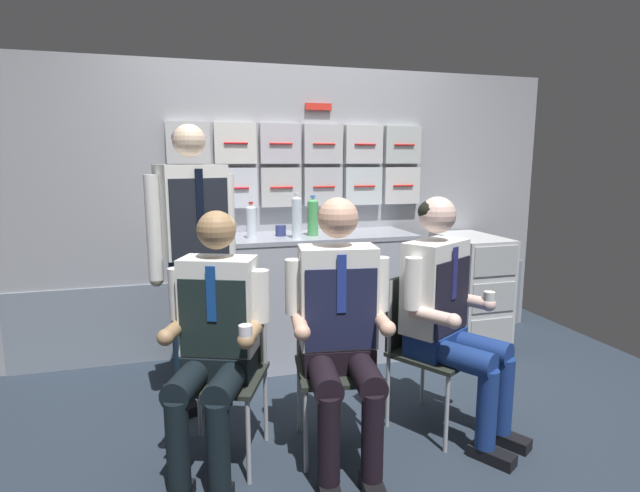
% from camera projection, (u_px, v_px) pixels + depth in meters
% --- Properties ---
extents(ground, '(4.80, 4.80, 0.04)m').
position_uv_depth(ground, '(355.00, 437.00, 2.69)').
color(ground, '#252E3A').
extents(galley_bulkhead, '(4.20, 0.14, 2.15)m').
position_uv_depth(galley_bulkhead, '(296.00, 212.00, 3.81)').
color(galley_bulkhead, '#9A9CA3').
rests_on(galley_bulkhead, ground).
extents(galley_counter, '(1.65, 0.53, 0.93)m').
position_uv_depth(galley_counter, '(301.00, 298.00, 3.63)').
color(galley_counter, '#A4A7B5').
rests_on(galley_counter, ground).
extents(service_trolley, '(0.40, 0.65, 0.88)m').
position_uv_depth(service_trolley, '(469.00, 287.00, 3.91)').
color(service_trolley, black).
rests_on(service_trolley, ground).
extents(folding_chair_left, '(0.52, 0.52, 0.83)m').
position_uv_depth(folding_chair_left, '(226.00, 353.00, 2.48)').
color(folding_chair_left, '#A8AAAF').
rests_on(folding_chair_left, ground).
extents(crew_member_left, '(0.54, 0.66, 1.23)m').
position_uv_depth(crew_member_left, '(214.00, 333.00, 2.29)').
color(crew_member_left, black).
rests_on(crew_member_left, ground).
extents(folding_chair_right, '(0.45, 0.46, 0.83)m').
position_uv_depth(folding_chair_right, '(335.00, 346.00, 2.56)').
color(folding_chair_right, '#A8AAAF').
rests_on(folding_chair_right, ground).
extents(crew_member_right, '(0.52, 0.67, 1.29)m').
position_uv_depth(crew_member_right, '(340.00, 319.00, 2.38)').
color(crew_member_right, black).
rests_on(crew_member_right, ground).
extents(folding_chair_by_counter, '(0.55, 0.55, 0.83)m').
position_uv_depth(folding_chair_by_counter, '(420.00, 334.00, 2.75)').
color(folding_chair_by_counter, '#A8AAAF').
rests_on(folding_chair_by_counter, ground).
extents(crew_member_by_counter, '(0.61, 0.70, 1.28)m').
position_uv_depth(crew_member_by_counter, '(448.00, 306.00, 2.61)').
color(crew_member_by_counter, black).
rests_on(crew_member_by_counter, ground).
extents(crew_member_standing, '(0.50, 0.36, 1.66)m').
position_uv_depth(crew_member_standing, '(194.00, 244.00, 2.86)').
color(crew_member_standing, black).
rests_on(crew_member_standing, ground).
extents(water_bottle_clear, '(0.07, 0.07, 0.31)m').
position_uv_depth(water_bottle_clear, '(297.00, 217.00, 3.39)').
color(water_bottle_clear, silver).
rests_on(water_bottle_clear, galley_counter).
extents(water_bottle_blue_cap, '(0.08, 0.08, 0.29)m').
position_uv_depth(water_bottle_blue_cap, '(313.00, 217.00, 3.51)').
color(water_bottle_blue_cap, '#49A156').
rests_on(water_bottle_blue_cap, galley_counter).
extents(sparkling_bottle_green, '(0.07, 0.07, 0.25)m').
position_uv_depth(sparkling_bottle_green, '(251.00, 221.00, 3.39)').
color(sparkling_bottle_green, silver).
rests_on(sparkling_bottle_green, galley_counter).
extents(coffee_cup_spare, '(0.07, 0.07, 0.08)m').
position_uv_depth(coffee_cup_spare, '(281.00, 230.00, 3.51)').
color(coffee_cup_spare, navy).
rests_on(coffee_cup_spare, galley_counter).
extents(paper_cup_blue, '(0.07, 0.07, 0.07)m').
position_uv_depth(paper_cup_blue, '(195.00, 232.00, 3.46)').
color(paper_cup_blue, navy).
rests_on(paper_cup_blue, galley_counter).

